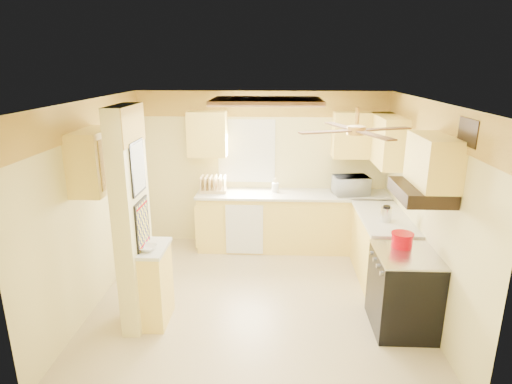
{
  "coord_description": "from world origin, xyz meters",
  "views": [
    {
      "loc": [
        0.22,
        -4.89,
        2.9
      ],
      "look_at": [
        -0.03,
        0.35,
        1.32
      ],
      "focal_mm": 30.0,
      "sensor_mm": 36.0,
      "label": 1
    }
  ],
  "objects_px": {
    "dutch_oven": "(402,240)",
    "kettle": "(386,214)",
    "bowl": "(147,248)",
    "stove": "(403,291)",
    "microwave": "(351,185)"
  },
  "relations": [
    {
      "from": "dutch_oven",
      "to": "kettle",
      "type": "distance_m",
      "value": 0.75
    },
    {
      "from": "bowl",
      "to": "kettle",
      "type": "height_order",
      "value": "kettle"
    },
    {
      "from": "dutch_oven",
      "to": "kettle",
      "type": "xyz_separation_m",
      "value": [
        0.0,
        0.75,
        0.04
      ]
    },
    {
      "from": "stove",
      "to": "kettle",
      "type": "relative_size",
      "value": 4.29
    },
    {
      "from": "microwave",
      "to": "bowl",
      "type": "distance_m",
      "value": 3.4
    },
    {
      "from": "stove",
      "to": "kettle",
      "type": "bearing_deg",
      "value": 90.81
    },
    {
      "from": "dutch_oven",
      "to": "stove",
      "type": "bearing_deg",
      "value": -85.86
    },
    {
      "from": "dutch_oven",
      "to": "microwave",
      "type": "bearing_deg",
      "value": 97.49
    },
    {
      "from": "stove",
      "to": "microwave",
      "type": "height_order",
      "value": "microwave"
    },
    {
      "from": "dutch_oven",
      "to": "kettle",
      "type": "relative_size",
      "value": 1.17
    },
    {
      "from": "bowl",
      "to": "dutch_oven",
      "type": "xyz_separation_m",
      "value": [
        2.83,
        0.28,
        0.03
      ]
    },
    {
      "from": "microwave",
      "to": "kettle",
      "type": "bearing_deg",
      "value": 92.9
    },
    {
      "from": "microwave",
      "to": "kettle",
      "type": "xyz_separation_m",
      "value": [
        0.26,
        -1.2,
        -0.05
      ]
    },
    {
      "from": "stove",
      "to": "bowl",
      "type": "distance_m",
      "value": 2.89
    },
    {
      "from": "stove",
      "to": "microwave",
      "type": "bearing_deg",
      "value": 97.2
    }
  ]
}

